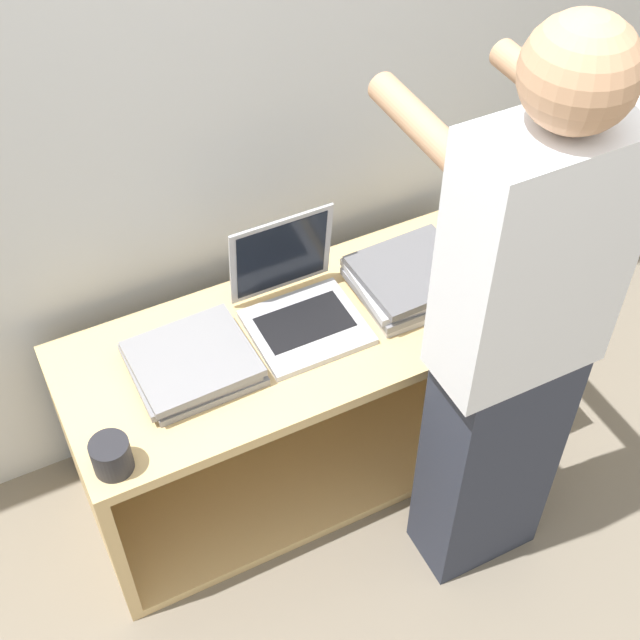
{
  "coord_description": "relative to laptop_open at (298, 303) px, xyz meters",
  "views": [
    {
      "loc": [
        -0.74,
        -1.27,
        2.48
      ],
      "look_at": [
        0.0,
        0.2,
        0.75
      ],
      "focal_mm": 50.0,
      "sensor_mm": 36.0,
      "label": 1
    }
  ],
  "objects": [
    {
      "name": "laptop_stack_left",
      "position": [
        -0.34,
        -0.05,
        -0.02
      ],
      "size": [
        0.33,
        0.29,
        0.07
      ],
      "color": "gray",
      "rests_on": "cart"
    },
    {
      "name": "ground_plane",
      "position": [
        0.0,
        -0.34,
        -0.69
      ],
      "size": [
        12.0,
        12.0,
        0.0
      ],
      "primitive_type": "plane",
      "color": "#756B5B"
    },
    {
      "name": "mug",
      "position": [
        -0.63,
        -0.26,
        -0.01
      ],
      "size": [
        0.1,
        0.1,
        0.1
      ],
      "color": "#232328",
      "rests_on": "cart"
    },
    {
      "name": "laptop_stack_right",
      "position": [
        0.34,
        -0.05,
        -0.01
      ],
      "size": [
        0.33,
        0.3,
        0.09
      ],
      "color": "#B7B7BC",
      "rests_on": "cart"
    },
    {
      "name": "wall_back",
      "position": [
        0.0,
        0.34,
        0.51
      ],
      "size": [
        8.0,
        0.05,
        2.4
      ],
      "color": "silver",
      "rests_on": "ground_plane"
    },
    {
      "name": "cart",
      "position": [
        0.0,
        0.01,
        -0.38
      ],
      "size": [
        1.42,
        0.57,
        0.63
      ],
      "color": "tan",
      "rests_on": "ground_plane"
    },
    {
      "name": "laptop_open",
      "position": [
        0.0,
        0.0,
        0.0
      ],
      "size": [
        0.31,
        0.32,
        0.3
      ],
      "color": "#B7B7BC",
      "rests_on": "cart"
    },
    {
      "name": "person",
      "position": [
        0.32,
        -0.53,
        0.19
      ],
      "size": [
        0.4,
        0.53,
        1.74
      ],
      "color": "#2D3342",
      "rests_on": "ground_plane"
    }
  ]
}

